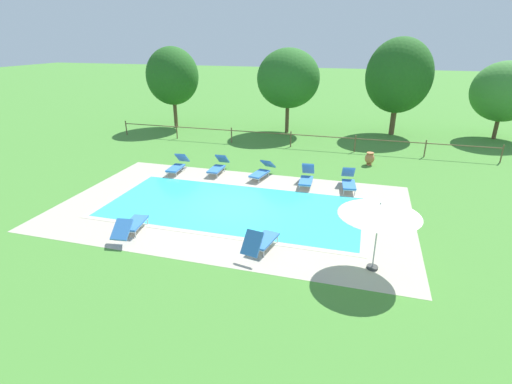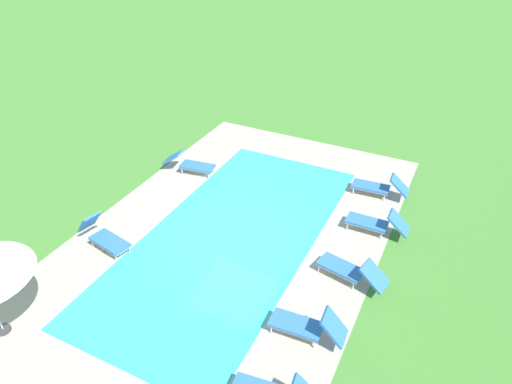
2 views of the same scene
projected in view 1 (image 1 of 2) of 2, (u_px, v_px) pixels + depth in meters
The scene contains 18 objects.
ground_plane at pixel (233, 207), 16.60m from camera, with size 160.00×160.00×0.00m, color #478433.
pool_deck_paving at pixel (233, 207), 16.60m from camera, with size 14.85×9.01×0.01m, color #B2A893.
swimming_pool_water at pixel (233, 207), 16.60m from camera, with size 10.79×4.95×0.01m, color #38C6D1.
pool_coping_rim at pixel (233, 207), 16.59m from camera, with size 11.27×5.43×0.01m.
sun_lounger_north_near_steps at pixel (262, 171), 19.88m from camera, with size 1.00×2.08×0.83m.
sun_lounger_north_mid at pixel (131, 225), 14.20m from camera, with size 0.87×2.08×0.82m.
sun_lounger_north_far at pixel (307, 177), 18.94m from camera, with size 0.70×1.91×0.97m.
sun_lounger_north_end at pixel (178, 165), 20.76m from camera, with size 0.71×1.98×0.90m.
sun_lounger_south_near_corner at pixel (218, 166), 20.60m from camera, with size 0.61×1.96×0.90m.
sun_lounger_south_mid at pixel (261, 241), 13.02m from camera, with size 0.94×1.93×1.00m.
sun_lounger_south_far at pixel (349, 181), 18.46m from camera, with size 0.82×1.97×0.94m.
patio_umbrella_open_foreground at pixel (380, 210), 11.43m from camera, with size 2.46×2.46×2.29m.
terracotta_urn_near_fence at pixel (370, 158), 21.87m from camera, with size 0.53×0.53×0.73m.
perimeter_fence at pixel (291, 136), 25.34m from camera, with size 24.93×0.08×1.05m.
tree_far_west at pixel (399, 76), 27.37m from camera, with size 4.64×4.64×6.85m.
tree_west_mid at pixel (172, 76), 29.64m from camera, with size 4.00×4.00×6.17m.
tree_centre at pixel (504, 92), 26.45m from camera, with size 4.35×4.35×5.34m.
tree_east_mid at pixel (288, 78), 28.03m from camera, with size 4.57×4.57×6.11m.
Camera 1 is at (5.11, -14.29, 6.83)m, focal length 27.01 mm.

